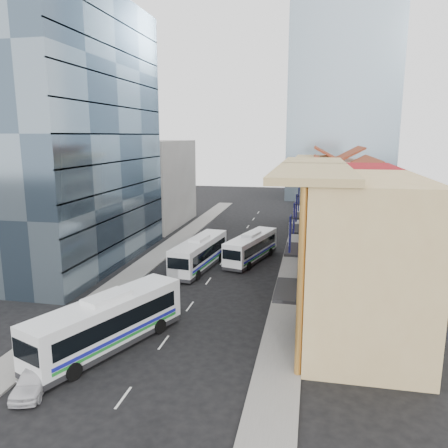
% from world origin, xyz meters
% --- Properties ---
extents(ground, '(200.00, 200.00, 0.00)m').
position_xyz_m(ground, '(0.00, 0.00, 0.00)').
color(ground, black).
rests_on(ground, ground).
extents(sidewalk_right, '(3.00, 90.00, 0.15)m').
position_xyz_m(sidewalk_right, '(8.50, 22.00, 0.07)').
color(sidewalk_right, slate).
rests_on(sidewalk_right, ground).
extents(sidewalk_left, '(3.00, 90.00, 0.15)m').
position_xyz_m(sidewalk_left, '(-8.50, 22.00, 0.07)').
color(sidewalk_left, slate).
rests_on(sidewalk_left, ground).
extents(shophouse_tan, '(8.00, 14.00, 12.00)m').
position_xyz_m(shophouse_tan, '(14.00, 5.00, 6.00)').
color(shophouse_tan, '#D9BB7D').
rests_on(shophouse_tan, ground).
extents(shophouse_red, '(8.00, 10.00, 12.00)m').
position_xyz_m(shophouse_red, '(14.00, 17.00, 6.00)').
color(shophouse_red, maroon).
rests_on(shophouse_red, ground).
extents(shophouse_cream_near, '(8.00, 9.00, 10.00)m').
position_xyz_m(shophouse_cream_near, '(14.00, 26.50, 5.00)').
color(shophouse_cream_near, white).
rests_on(shophouse_cream_near, ground).
extents(shophouse_cream_mid, '(8.00, 9.00, 10.00)m').
position_xyz_m(shophouse_cream_mid, '(14.00, 35.50, 5.00)').
color(shophouse_cream_mid, white).
rests_on(shophouse_cream_mid, ground).
extents(shophouse_cream_far, '(8.00, 12.00, 11.00)m').
position_xyz_m(shophouse_cream_far, '(14.00, 46.00, 5.50)').
color(shophouse_cream_far, white).
rests_on(shophouse_cream_far, ground).
extents(office_tower, '(12.00, 26.00, 30.00)m').
position_xyz_m(office_tower, '(-17.00, 19.00, 15.00)').
color(office_tower, '#394B5B').
rests_on(office_tower, ground).
extents(office_block_far, '(10.00, 18.00, 14.00)m').
position_xyz_m(office_block_far, '(-16.00, 42.00, 7.00)').
color(office_block_far, gray).
rests_on(office_block_far, ground).
extents(bus_left_near, '(7.50, 12.72, 4.02)m').
position_xyz_m(bus_left_near, '(-3.52, -0.53, 2.01)').
color(bus_left_near, silver).
rests_on(bus_left_near, ground).
extents(bus_left_far, '(4.14, 11.86, 3.72)m').
position_xyz_m(bus_left_far, '(-2.00, 19.06, 1.86)').
color(bus_left_far, silver).
rests_on(bus_left_far, ground).
extents(bus_right, '(5.33, 11.21, 3.50)m').
position_xyz_m(bus_right, '(3.31, 23.29, 1.75)').
color(bus_right, white).
rests_on(bus_right, ground).
extents(sedan_left, '(2.78, 4.55, 1.44)m').
position_xyz_m(sedan_left, '(-5.50, -6.35, 0.72)').
color(sedan_left, silver).
rests_on(sedan_left, ground).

